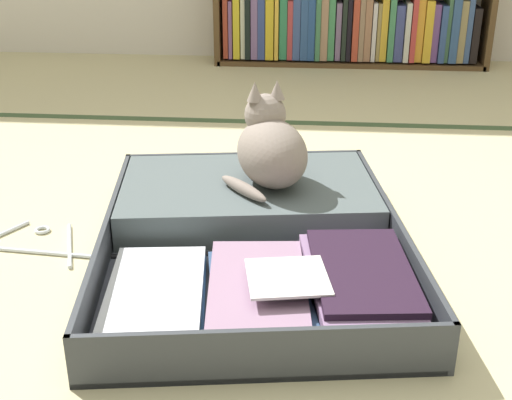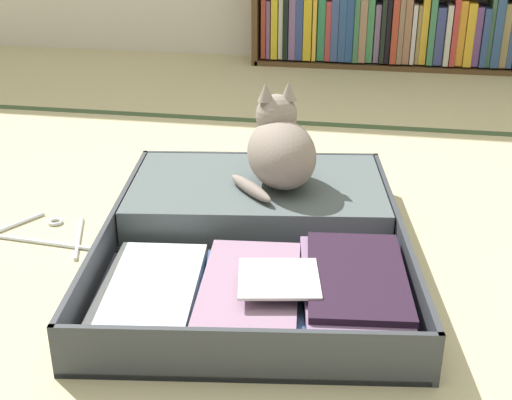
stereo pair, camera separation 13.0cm
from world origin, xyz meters
The scene contains 5 objects.
ground_plane centered at (0.00, 0.00, 0.00)m, with size 10.00×10.00×0.00m, color #C9BF90.
tatami_border centered at (0.00, 1.21, 0.00)m, with size 4.80×0.05×0.00m.
open_suitcase centered at (-0.13, 0.17, 0.05)m, with size 0.82×1.01×0.11m.
black_cat centered at (-0.11, 0.33, 0.21)m, with size 0.27×0.31×0.27m.
clothes_hanger centered at (-0.71, 0.13, 0.00)m, with size 0.42×0.23×0.01m.
Camera 2 is at (0.12, -1.31, 0.81)m, focal length 47.42 mm.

